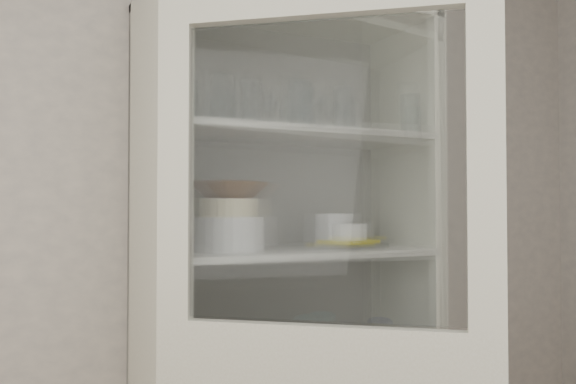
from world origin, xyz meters
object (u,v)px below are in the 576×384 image
plate_stack_back (213,233)px  glass_platter (348,245)px  mug_blue (372,347)px  goblet_1 (269,114)px  yellow_trivet (348,241)px  measuring_cups (258,368)px  plate_stack_front (229,234)px  white_canister (196,357)px  goblet_0 (182,106)px  white_ramekin (348,232)px  pantry_cabinet (280,339)px  grey_bowl_stack (334,230)px  cream_bowl (229,208)px  mug_teal (307,344)px  terracotta_bowl (229,190)px  goblet_2 (328,116)px  mug_white (341,355)px  goblet_3 (341,119)px  teal_jar (290,348)px

plate_stack_back → glass_platter: bearing=-14.3°
plate_stack_back → mug_blue: size_ratio=1.96×
goblet_1 → yellow_trivet: bearing=-30.2°
measuring_cups → plate_stack_front: bearing=169.7°
goblet_1 → white_canister: size_ratio=1.31×
goblet_0 → plate_stack_front: goblet_0 is taller
goblet_1 → white_ramekin: 0.51m
pantry_cabinet → plate_stack_back: 0.45m
pantry_cabinet → grey_bowl_stack: pantry_cabinet is taller
plate_stack_back → plate_stack_front: bearing=-86.3°
goblet_0 → cream_bowl: size_ratio=0.91×
mug_teal → white_canister: (-0.42, -0.04, 0.01)m
goblet_0 → mug_blue: 1.08m
measuring_cups → white_ramekin: bearing=4.4°
goblet_0 → terracotta_bowl: 0.35m
goblet_2 → mug_white: bearing=-108.4°
yellow_trivet → grey_bowl_stack: (-0.03, 0.06, 0.04)m
goblet_3 → mug_teal: (-0.16, -0.02, -0.82)m
plate_stack_back → mug_blue: 0.70m
terracotta_bowl → white_canister: size_ratio=1.84×
white_canister → pantry_cabinet: bearing=7.9°
cream_bowl → yellow_trivet: (0.46, 0.01, -0.12)m
teal_jar → mug_blue: bearing=-13.3°
goblet_0 → measuring_cups: bearing=-40.3°
goblet_1 → grey_bowl_stack: goblet_1 is taller
white_ramekin → teal_jar: size_ratio=1.23×
terracotta_bowl → white_canister: (-0.09, 0.06, -0.54)m
white_ramekin → mug_teal: bearing=143.7°
grey_bowl_stack → terracotta_bowl: bearing=-171.1°
mug_teal → measuring_cups: size_ratio=1.07×
glass_platter → teal_jar: (-0.21, 0.05, -0.35)m
yellow_trivet → grey_bowl_stack: size_ratio=1.17×
pantry_cabinet → measuring_cups: pantry_cabinet is taller
goblet_1 → plate_stack_front: (-0.21, -0.15, -0.42)m
mug_blue → mug_teal: size_ratio=0.92×
cream_bowl → yellow_trivet: cream_bowl is taller
white_ramekin → mug_teal: white_ramekin is taller
cream_bowl → mug_blue: (0.54, -0.01, -0.50)m
goblet_1 → measuring_cups: goblet_1 is taller
goblet_1 → mug_white: (0.17, -0.21, -0.84)m
glass_platter → goblet_2: bearing=92.2°
goblet_3 → mug_white: (-0.11, -0.18, -0.83)m
measuring_cups → mug_teal: bearing=25.8°
teal_jar → plate_stack_back: bearing=165.8°
white_ramekin → white_canister: white_ramekin is taller
goblet_2 → white_canister: bearing=-171.1°
pantry_cabinet → white_ramekin: pantry_cabinet is taller
mug_blue → goblet_0: bearing=151.3°
white_ramekin → grey_bowl_stack: grey_bowl_stack is taller
measuring_cups → mug_blue: bearing=1.4°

